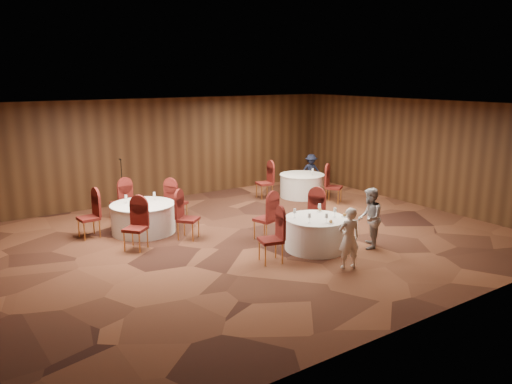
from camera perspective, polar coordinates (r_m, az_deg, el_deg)
ground at (r=12.23m, az=-0.25°, el=-5.32°), size 12.00×12.00×0.00m
room_shell at (r=11.75m, az=-0.26°, el=3.80°), size 12.00×12.00×12.00m
table_main at (r=11.47m, az=6.82°, el=-4.71°), size 1.41×1.41×0.74m
table_left at (r=12.92m, az=-12.74°, el=-2.90°), size 1.62×1.62×0.74m
table_right at (r=16.38m, az=5.26°, el=0.77°), size 1.45×1.45×0.74m
chairs_main at (r=11.74m, az=3.49°, el=-3.58°), size 2.89×1.97×1.00m
chairs_left at (r=12.87m, az=-12.86°, el=-2.38°), size 3.06×3.19×1.00m
chairs_right at (r=15.83m, az=4.88°, el=0.81°), size 2.10×2.35×1.00m
tabletop_main at (r=11.36m, az=7.71°, el=-2.44°), size 1.12×1.05×0.22m
tabletop_left at (r=12.81m, az=-12.86°, el=-0.97°), size 0.79×0.76×0.22m
tabletop_right at (r=16.20m, az=6.49°, el=2.49°), size 0.08×0.08×0.22m
mic_stand at (r=15.10m, az=-14.97°, el=-0.42°), size 0.24×0.24×1.54m
woman_a at (r=10.39m, az=10.59°, el=-5.20°), size 0.54×0.43×1.29m
woman_b at (r=11.68m, az=12.85°, el=-2.94°), size 0.86×0.85×1.41m
man_c at (r=17.66m, az=6.30°, el=2.40°), size 0.89×0.74×1.19m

